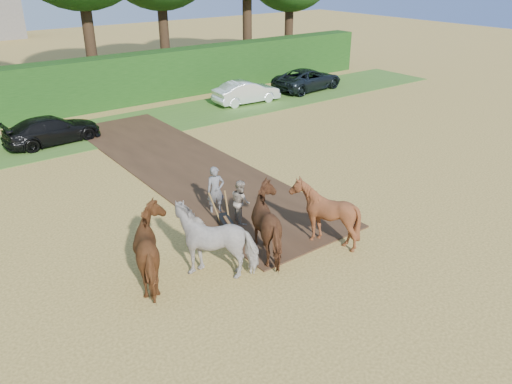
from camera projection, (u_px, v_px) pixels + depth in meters
The scene contains 7 objects.
ground at pixel (254, 243), 15.95m from camera, with size 120.00×120.00×0.00m, color gold.
earth_strip at pixel (186, 166), 21.83m from camera, with size 4.50×17.00×0.05m, color #472D1C.
grass_verge at pixel (94, 133), 26.10m from camera, with size 50.00×5.00×0.03m, color #38601E.
hedgerow at pixel (63, 89), 28.74m from camera, with size 46.00×1.60×3.00m, color #14380F.
spectator_near at pixel (241, 202), 16.93m from camera, with size 0.75×0.59×1.55m, color #C5B39B.
plough_team at pixel (245, 229), 14.67m from camera, with size 7.22×5.23×2.08m.
parked_cars at pixel (126, 113), 27.06m from camera, with size 35.90×3.39×1.47m.
Camera 1 is at (-8.20, -11.06, 8.21)m, focal length 35.00 mm.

